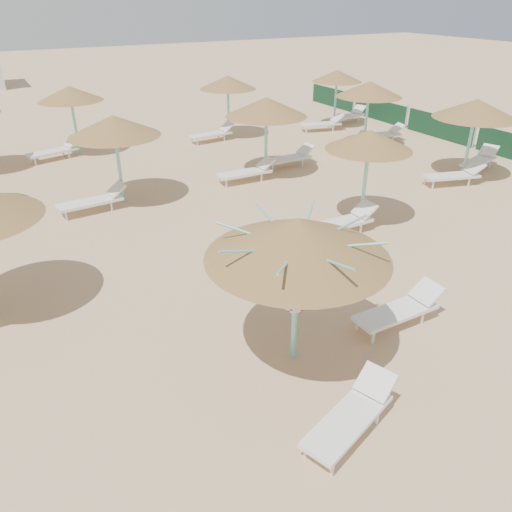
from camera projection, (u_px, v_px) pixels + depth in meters
ground at (305, 361)px, 8.99m from camera, size 120.00×120.00×0.00m
main_palapa at (298, 239)px, 7.99m from camera, size 3.07×3.07×2.75m
lounger_main_a at (352, 414)px, 7.44m from camera, size 1.94×1.15×0.68m
lounger_main_b at (401, 309)px, 9.88m from camera, size 1.93×0.60×0.70m
palapa_field at (203, 113)px, 16.67m from camera, size 20.92×13.52×2.71m
windbreak_fence at (440, 127)px, 22.43m from camera, size 0.08×19.84×1.10m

